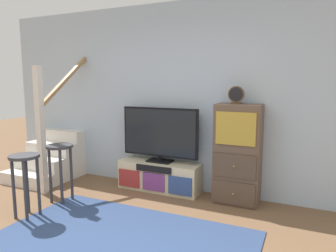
{
  "coord_description": "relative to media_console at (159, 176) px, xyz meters",
  "views": [
    {
      "loc": [
        1.61,
        -1.69,
        1.58
      ],
      "look_at": [
        0.05,
        1.74,
        1.03
      ],
      "focal_mm": 32.72,
      "sensor_mm": 36.0,
      "label": 1
    }
  ],
  "objects": [
    {
      "name": "staircase",
      "position": [
        -1.94,
        0.01,
        0.16
      ],
      "size": [
        1.0,
        1.36,
        2.2
      ],
      "color": "silver",
      "rests_on": "ground_plane"
    },
    {
      "name": "back_wall",
      "position": [
        0.3,
        0.27,
        1.14
      ],
      "size": [
        6.4,
        0.12,
        2.7
      ],
      "primitive_type": "cube",
      "color": "#A8BCD1",
      "rests_on": "ground_plane"
    },
    {
      "name": "desk_clock",
      "position": [
        1.09,
        -0.0,
        1.2
      ],
      "size": [
        0.2,
        0.08,
        0.23
      ],
      "color": "#4C3823",
      "rests_on": "side_cabinet"
    },
    {
      "name": "television",
      "position": [
        0.0,
        0.02,
        0.63
      ],
      "size": [
        1.16,
        0.22,
        0.79
      ],
      "color": "black",
      "rests_on": "media_console"
    },
    {
      "name": "media_console",
      "position": [
        0.0,
        0.0,
        0.0
      ],
      "size": [
        1.21,
        0.38,
        0.42
      ],
      "color": "beige",
      "rests_on": "ground_plane"
    },
    {
      "name": "bar_stool_far",
      "position": [
        -0.99,
        -0.92,
        0.35
      ],
      "size": [
        0.34,
        0.34,
        0.77
      ],
      "color": "#333338",
      "rests_on": "ground_plane"
    },
    {
      "name": "area_rug",
      "position": [
        0.3,
        -1.59,
        -0.21
      ],
      "size": [
        2.6,
        1.8,
        0.01
      ],
      "primitive_type": "cube",
      "color": "navy",
      "rests_on": "ground_plane"
    },
    {
      "name": "bar_stool_near",
      "position": [
        -1.01,
        -1.46,
        0.34
      ],
      "size": [
        0.34,
        0.34,
        0.75
      ],
      "color": "#333338",
      "rests_on": "ground_plane"
    },
    {
      "name": "side_cabinet",
      "position": [
        1.13,
        0.01,
        0.44
      ],
      "size": [
        0.58,
        0.38,
        1.3
      ],
      "color": "brown",
      "rests_on": "ground_plane"
    }
  ]
}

